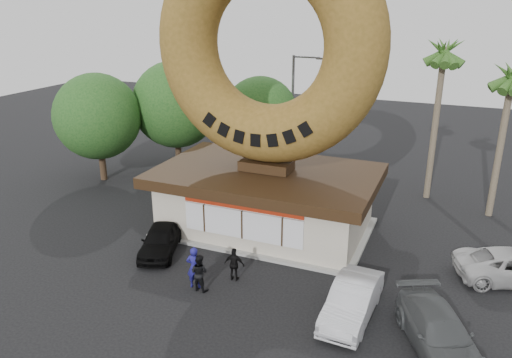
{
  "coord_description": "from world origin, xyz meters",
  "views": [
    {
      "loc": [
        8.76,
        -16.45,
        11.51
      ],
      "look_at": [
        0.26,
        4.0,
        3.51
      ],
      "focal_mm": 35.0,
      "sensor_mm": 36.0,
      "label": 1
    }
  ],
  "objects": [
    {
      "name": "car_grey",
      "position": [
        9.08,
        -0.77,
        0.7
      ],
      "size": [
        3.83,
        5.18,
        1.39
      ],
      "primitive_type": "imported",
      "rotation": [
        0.0,
        0.0,
        0.44
      ],
      "color": "#4F5354",
      "rests_on": "ground"
    },
    {
      "name": "palm_near",
      "position": [
        7.5,
        14.0,
        8.41
      ],
      "size": [
        2.6,
        2.6,
        9.75
      ],
      "color": "#726651",
      "rests_on": "ground"
    },
    {
      "name": "person_right",
      "position": [
        0.63,
        0.67,
        0.76
      ],
      "size": [
        0.93,
        0.46,
        1.52
      ],
      "primitive_type": "imported",
      "rotation": [
        0.0,
        0.0,
        3.25
      ],
      "color": "black",
      "rests_on": "ground"
    },
    {
      "name": "tree_far",
      "position": [
        -13.0,
        9.0,
        4.33
      ],
      "size": [
        5.6,
        5.6,
        7.14
      ],
      "color": "#473321",
      "rests_on": "ground"
    },
    {
      "name": "person_center",
      "position": [
        -0.4,
        -0.58,
        0.81
      ],
      "size": [
        0.83,
        0.67,
        1.62
      ],
      "primitive_type": "imported",
      "rotation": [
        0.0,
        0.0,
        3.06
      ],
      "color": "black",
      "rests_on": "ground"
    },
    {
      "name": "giant_donut",
      "position": [
        0.0,
        6.0,
        9.46
      ],
      "size": [
        11.32,
        2.89,
        11.32
      ],
      "primitive_type": "torus",
      "rotation": [
        1.57,
        0.0,
        0.0
      ],
      "color": "olive",
      "rests_on": "donut_shop"
    },
    {
      "name": "car_black",
      "position": [
        -3.73,
        1.63,
        0.66
      ],
      "size": [
        2.74,
        4.18,
        1.32
      ],
      "primitive_type": "imported",
      "rotation": [
        0.0,
        0.0,
        0.33
      ],
      "color": "black",
      "rests_on": "ground"
    },
    {
      "name": "tree_west",
      "position": [
        -9.5,
        13.0,
        4.64
      ],
      "size": [
        6.0,
        6.0,
        7.65
      ],
      "color": "#473321",
      "rests_on": "ground"
    },
    {
      "name": "tree_mid",
      "position": [
        -4.0,
        15.0,
        4.02
      ],
      "size": [
        5.2,
        5.2,
        6.63
      ],
      "color": "#473321",
      "rests_on": "ground"
    },
    {
      "name": "street_lamp",
      "position": [
        -1.86,
        16.0,
        4.48
      ],
      "size": [
        2.11,
        0.2,
        8.0
      ],
      "color": "#59595E",
      "rests_on": "ground"
    },
    {
      "name": "donut_shop",
      "position": [
        0.0,
        5.98,
        1.77
      ],
      "size": [
        11.2,
        7.2,
        3.8
      ],
      "color": "beige",
      "rests_on": "ground"
    },
    {
      "name": "person_left",
      "position": [
        -0.67,
        -0.48,
        0.94
      ],
      "size": [
        0.77,
        0.59,
        1.87
      ],
      "primitive_type": "imported",
      "rotation": [
        0.0,
        0.0,
        3.37
      ],
      "color": "navy",
      "rests_on": "ground"
    },
    {
      "name": "car_silver",
      "position": [
        5.9,
        -0.03,
        0.72
      ],
      "size": [
        1.74,
        4.44,
        1.44
      ],
      "primitive_type": "imported",
      "rotation": [
        0.0,
        0.0,
        -0.05
      ],
      "color": "silver",
      "rests_on": "ground"
    },
    {
      "name": "ground",
      "position": [
        0.0,
        0.0,
        0.0
      ],
      "size": [
        90.0,
        90.0,
        0.0
      ],
      "primitive_type": "plane",
      "color": "black",
      "rests_on": "ground"
    },
    {
      "name": "palm_far",
      "position": [
        11.0,
        12.5,
        7.48
      ],
      "size": [
        2.6,
        2.6,
        8.75
      ],
      "color": "#726651",
      "rests_on": "ground"
    }
  ]
}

